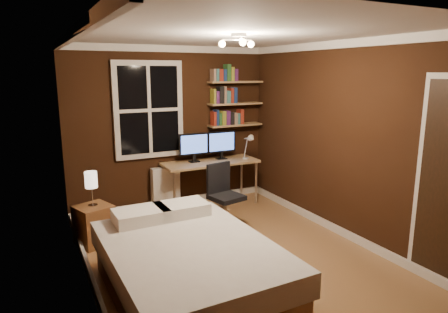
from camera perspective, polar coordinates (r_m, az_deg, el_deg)
name	(u,v)px	position (r m, az deg, el deg)	size (l,w,h in m)	color
floor	(233,256)	(4.81, 1.29, -14.08)	(4.20, 4.20, 0.00)	olive
wall_back	(171,128)	(6.31, -7.61, 4.05)	(3.20, 0.04, 2.50)	black
wall_left	(81,167)	(3.94, -19.69, -1.44)	(0.04, 4.20, 2.50)	black
wall_right	(344,141)	(5.33, 16.75, 2.16)	(0.04, 4.20, 2.50)	black
ceiling	(234,34)	(4.34, 1.45, 17.08)	(3.20, 4.20, 0.02)	white
window	(149,110)	(6.14, -10.69, 6.54)	(1.06, 0.06, 1.46)	silver
ceiling_fixture	(239,43)	(4.24, 2.10, 15.84)	(0.44, 0.44, 0.18)	beige
bookshelf_lower	(235,125)	(6.63, 1.61, 4.53)	(0.92, 0.22, 0.03)	#A57C50
books_row_lower	(235,117)	(6.62, 1.62, 5.65)	(0.54, 0.16, 0.23)	maroon
bookshelf_middle	(235,104)	(6.60, 1.63, 7.55)	(0.92, 0.22, 0.03)	#A57C50
books_row_middle	(235,96)	(6.59, 1.63, 8.68)	(0.42, 0.16, 0.23)	navy
bookshelf_upper	(235,82)	(6.58, 1.65, 10.59)	(0.92, 0.22, 0.03)	#A57C50
books_row_upper	(235,74)	(6.57, 1.65, 11.72)	(0.42, 0.16, 0.23)	#2B6029
bed	(189,267)	(3.96, -5.09, -15.50)	(1.49, 2.04, 0.68)	brown
nightstand	(94,225)	(5.30, -18.05, -9.26)	(0.40, 0.40, 0.50)	brown
bedside_lamp	(92,189)	(5.15, -18.38, -4.43)	(0.15, 0.15, 0.43)	beige
radiator	(166,188)	(6.35, -8.35, -4.45)	(0.44, 0.15, 0.65)	beige
desk	(211,165)	(6.34, -1.94, -1.23)	(1.52, 0.57, 0.72)	#A57C50
monitor_left	(194,148)	(6.25, -4.31, 1.26)	(0.49, 0.12, 0.46)	black
monitor_right	(221,145)	(6.44, -0.37, 1.63)	(0.49, 0.12, 0.46)	black
desk_lamp	(248,146)	(6.40, 3.49, 1.46)	(0.14, 0.32, 0.44)	silver
office_chair	(225,204)	(5.53, 0.08, -6.86)	(0.49, 0.49, 0.89)	black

